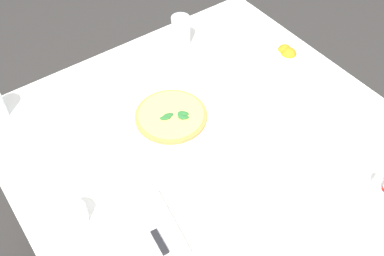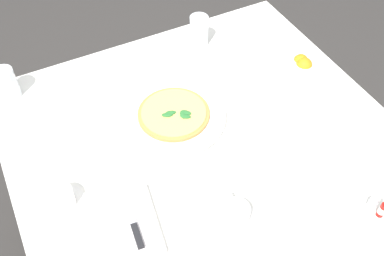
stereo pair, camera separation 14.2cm
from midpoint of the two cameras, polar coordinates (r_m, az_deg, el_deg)
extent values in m
plane|color=#33302D|center=(2.03, 3.86, -15.53)|extent=(8.00, 8.00, 0.00)
cube|color=white|center=(1.41, 5.36, -2.83)|extent=(1.22, 1.22, 0.02)
cube|color=white|center=(1.82, 21.58, 1.25)|extent=(1.22, 0.01, 0.28)
cube|color=white|center=(1.44, -16.96, -15.05)|extent=(1.22, 0.01, 0.28)
cube|color=white|center=(1.89, -4.38, 7.29)|extent=(0.01, 1.22, 0.28)
cylinder|color=brown|center=(2.17, 9.50, 5.68)|extent=(0.06, 0.06, 0.71)
cylinder|color=brown|center=(1.91, -17.11, -4.16)|extent=(0.06, 0.06, 0.71)
cylinder|color=white|center=(1.47, 0.39, 1.22)|extent=(0.21, 0.21, 0.01)
cylinder|color=white|center=(1.46, 0.40, 1.45)|extent=(0.35, 0.35, 0.01)
cylinder|color=#C68E47|center=(1.46, 0.40, 1.72)|extent=(0.24, 0.24, 0.01)
cylinder|color=#EAC66B|center=(1.45, 0.40, 1.90)|extent=(0.22, 0.22, 0.00)
ellipsoid|color=#2D7533|center=(1.44, 2.04, 1.88)|extent=(0.04, 0.04, 0.01)
ellipsoid|color=#2D7533|center=(1.43, 1.96, 1.36)|extent=(0.04, 0.04, 0.01)
ellipsoid|color=#2D7533|center=(1.44, 1.61, 1.60)|extent=(0.04, 0.03, 0.01)
ellipsoid|color=#2D7533|center=(1.44, 0.00, 1.85)|extent=(0.03, 0.04, 0.01)
ellipsoid|color=#2D7533|center=(1.44, -0.43, 1.56)|extent=(0.03, 0.04, 0.01)
cylinder|color=white|center=(1.26, 8.87, -12.04)|extent=(0.13, 0.13, 0.01)
cylinder|color=white|center=(1.23, 9.06, -11.28)|extent=(0.08, 0.08, 0.06)
torus|color=white|center=(1.25, 8.39, -9.27)|extent=(0.04, 0.02, 0.03)
cylinder|color=black|center=(1.21, 9.21, -10.64)|extent=(0.07, 0.07, 0.00)
cylinder|color=white|center=(1.31, -13.39, -9.77)|extent=(0.13, 0.13, 0.01)
cylinder|color=white|center=(1.28, -13.64, -9.05)|extent=(0.08, 0.08, 0.06)
torus|color=white|center=(1.30, -14.77, -7.50)|extent=(0.04, 0.01, 0.03)
cylinder|color=black|center=(1.26, -13.84, -8.47)|extent=(0.07, 0.07, 0.00)
cylinder|color=white|center=(1.73, 3.31, 12.34)|extent=(0.07, 0.07, 0.12)
cylinder|color=silver|center=(1.74, 3.27, 11.63)|extent=(0.06, 0.06, 0.07)
cylinder|color=white|center=(1.61, -20.66, 5.30)|extent=(0.07, 0.07, 0.11)
cylinder|color=silver|center=(1.62, -20.55, 4.99)|extent=(0.06, 0.06, 0.09)
cube|color=white|center=(1.24, -4.34, -12.49)|extent=(0.24, 0.16, 0.02)
cube|color=silver|center=(1.25, -5.10, -10.30)|extent=(0.12, 0.03, 0.01)
cube|color=black|center=(1.20, -3.67, -14.02)|extent=(0.08, 0.03, 0.01)
cylinder|color=white|center=(1.69, 16.61, 7.42)|extent=(0.15, 0.15, 0.04)
sphere|color=orange|center=(1.69, 16.30, 8.17)|extent=(0.06, 0.06, 0.06)
sphere|color=orange|center=(1.68, 16.69, 7.62)|extent=(0.06, 0.06, 0.06)
sphere|color=orange|center=(1.68, 16.72, 7.79)|extent=(0.05, 0.05, 0.05)
cylinder|color=#B7140F|center=(1.37, 26.28, -9.69)|extent=(0.02, 0.02, 0.05)
cylinder|color=white|center=(1.37, 26.28, -9.69)|extent=(0.02, 0.02, 0.02)
cylinder|color=white|center=(1.38, 25.11, -9.21)|extent=(0.03, 0.03, 0.04)
cylinder|color=white|center=(1.38, 25.02, -9.34)|extent=(0.02, 0.02, 0.03)
sphere|color=silver|center=(1.36, 25.43, -8.67)|extent=(0.02, 0.02, 0.02)
camera|label=1|loc=(0.07, -87.13, 3.31)|focal=41.09mm
camera|label=2|loc=(0.07, 92.87, -3.31)|focal=41.09mm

